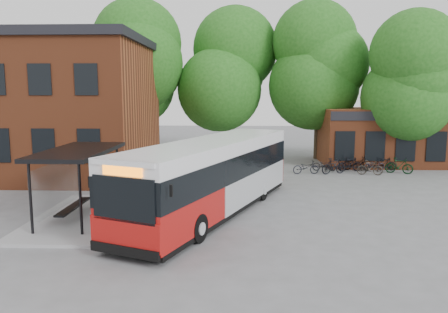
{
  "coord_description": "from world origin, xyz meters",
  "views": [
    {
      "loc": [
        2.06,
        -18.18,
        5.14
      ],
      "look_at": [
        1.23,
        3.17,
        2.0
      ],
      "focal_mm": 35.0,
      "sensor_mm": 36.0,
      "label": 1
    }
  ],
  "objects_px": {
    "bicycle_3": "(350,164)",
    "bicycle_7": "(384,163)",
    "bicycle_0": "(306,167)",
    "bicycle_extra_0": "(399,166)",
    "bicycle_1": "(334,166)",
    "bicycle_2": "(324,165)",
    "bicycle_5": "(370,168)",
    "bicycle_4": "(356,163)",
    "bus_shelter": "(80,184)",
    "city_bus": "(213,177)",
    "bicycle_6": "(374,165)"
  },
  "relations": [
    {
      "from": "bicycle_6",
      "to": "bicycle_5",
      "type": "bearing_deg",
      "value": 136.59
    },
    {
      "from": "bicycle_4",
      "to": "bicycle_5",
      "type": "relative_size",
      "value": 1.12
    },
    {
      "from": "bus_shelter",
      "to": "bicycle_0",
      "type": "relative_size",
      "value": 4.21
    },
    {
      "from": "bicycle_5",
      "to": "bicycle_extra_0",
      "type": "bearing_deg",
      "value": -63.42
    },
    {
      "from": "bicycle_3",
      "to": "bicycle_6",
      "type": "xyz_separation_m",
      "value": [
        1.62,
        0.17,
        -0.06
      ]
    },
    {
      "from": "city_bus",
      "to": "bicycle_6",
      "type": "height_order",
      "value": "city_bus"
    },
    {
      "from": "city_bus",
      "to": "bicycle_7",
      "type": "bearing_deg",
      "value": 67.63
    },
    {
      "from": "bicycle_0",
      "to": "bicycle_3",
      "type": "distance_m",
      "value": 3.21
    },
    {
      "from": "bicycle_2",
      "to": "bicycle_6",
      "type": "xyz_separation_m",
      "value": [
        3.27,
        0.08,
        -0.0
      ]
    },
    {
      "from": "bicycle_0",
      "to": "bicycle_7",
      "type": "xyz_separation_m",
      "value": [
        5.44,
        1.63,
        0.01
      ]
    },
    {
      "from": "city_bus",
      "to": "bicycle_1",
      "type": "bearing_deg",
      "value": 75.09
    },
    {
      "from": "bicycle_1",
      "to": "bicycle_5",
      "type": "height_order",
      "value": "bicycle_1"
    },
    {
      "from": "bicycle_2",
      "to": "bicycle_5",
      "type": "xyz_separation_m",
      "value": [
        2.58,
        -1.38,
        0.06
      ]
    },
    {
      "from": "bicycle_4",
      "to": "bicycle_extra_0",
      "type": "distance_m",
      "value": 2.69
    },
    {
      "from": "bicycle_2",
      "to": "bicycle_extra_0",
      "type": "xyz_separation_m",
      "value": [
        4.59,
        -0.79,
        0.1
      ]
    },
    {
      "from": "bicycle_0",
      "to": "bicycle_extra_0",
      "type": "bearing_deg",
      "value": -92.39
    },
    {
      "from": "bicycle_4",
      "to": "city_bus",
      "type": "bearing_deg",
      "value": 139.38
    },
    {
      "from": "city_bus",
      "to": "bicycle_0",
      "type": "height_order",
      "value": "city_bus"
    },
    {
      "from": "bicycle_0",
      "to": "bicycle_3",
      "type": "relative_size",
      "value": 1.05
    },
    {
      "from": "city_bus",
      "to": "bicycle_3",
      "type": "height_order",
      "value": "city_bus"
    },
    {
      "from": "bicycle_0",
      "to": "bicycle_7",
      "type": "distance_m",
      "value": 5.68
    },
    {
      "from": "bicycle_4",
      "to": "bicycle_5",
      "type": "distance_m",
      "value": 1.76
    },
    {
      "from": "bus_shelter",
      "to": "bicycle_4",
      "type": "height_order",
      "value": "bus_shelter"
    },
    {
      "from": "bicycle_1",
      "to": "bicycle_3",
      "type": "relative_size",
      "value": 1.09
    },
    {
      "from": "bicycle_extra_0",
      "to": "bus_shelter",
      "type": "bearing_deg",
      "value": 146.64
    },
    {
      "from": "bicycle_1",
      "to": "bicycle_7",
      "type": "xyz_separation_m",
      "value": [
        3.69,
        1.58,
        -0.07
      ]
    },
    {
      "from": "bicycle_2",
      "to": "bicycle_6",
      "type": "bearing_deg",
      "value": -81.32
    },
    {
      "from": "city_bus",
      "to": "bicycle_6",
      "type": "xyz_separation_m",
      "value": [
        9.98,
        10.56,
        -1.17
      ]
    },
    {
      "from": "bicycle_3",
      "to": "bicycle_extra_0",
      "type": "height_order",
      "value": "bicycle_extra_0"
    },
    {
      "from": "bicycle_2",
      "to": "bicycle_5",
      "type": "height_order",
      "value": "bicycle_5"
    },
    {
      "from": "bus_shelter",
      "to": "city_bus",
      "type": "height_order",
      "value": "city_bus"
    },
    {
      "from": "city_bus",
      "to": "bicycle_4",
      "type": "distance_m",
      "value": 14.02
    },
    {
      "from": "bicycle_3",
      "to": "bicycle_5",
      "type": "height_order",
      "value": "bicycle_3"
    },
    {
      "from": "bicycle_0",
      "to": "city_bus",
      "type": "bearing_deg",
      "value": 144.44
    },
    {
      "from": "bicycle_7",
      "to": "bicycle_1",
      "type": "bearing_deg",
      "value": 128.77
    },
    {
      "from": "city_bus",
      "to": "bicycle_1",
      "type": "distance_m",
      "value": 11.8
    },
    {
      "from": "city_bus",
      "to": "bicycle_7",
      "type": "xyz_separation_m",
      "value": [
        10.77,
        10.96,
        -1.13
      ]
    },
    {
      "from": "bicycle_4",
      "to": "bicycle_6",
      "type": "xyz_separation_m",
      "value": [
        1.13,
        -0.25,
        -0.05
      ]
    },
    {
      "from": "bicycle_5",
      "to": "bicycle_1",
      "type": "bearing_deg",
      "value": 93.04
    },
    {
      "from": "bicycle_4",
      "to": "bicycle_7",
      "type": "xyz_separation_m",
      "value": [
        1.92,
        0.16,
        -0.01
      ]
    },
    {
      "from": "bicycle_3",
      "to": "bicycle_7",
      "type": "distance_m",
      "value": 2.48
    },
    {
      "from": "bicycle_2",
      "to": "bicycle_4",
      "type": "relative_size",
      "value": 0.9
    },
    {
      "from": "bicycle_0",
      "to": "bicycle_4",
      "type": "bearing_deg",
      "value": -73.06
    },
    {
      "from": "bicycle_2",
      "to": "bicycle_7",
      "type": "distance_m",
      "value": 4.09
    },
    {
      "from": "bicycle_1",
      "to": "bicycle_2",
      "type": "height_order",
      "value": "bicycle_1"
    },
    {
      "from": "bicycle_6",
      "to": "bus_shelter",
      "type": "bearing_deg",
      "value": 108.73
    },
    {
      "from": "bicycle_0",
      "to": "bicycle_3",
      "type": "bearing_deg",
      "value": -76.6
    },
    {
      "from": "bus_shelter",
      "to": "bicycle_0",
      "type": "height_order",
      "value": "bus_shelter"
    },
    {
      "from": "bicycle_0",
      "to": "bicycle_1",
      "type": "xyz_separation_m",
      "value": [
        1.75,
        0.05,
        0.08
      ]
    },
    {
      "from": "bicycle_3",
      "to": "bicycle_extra_0",
      "type": "relative_size",
      "value": 0.93
    }
  ]
}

